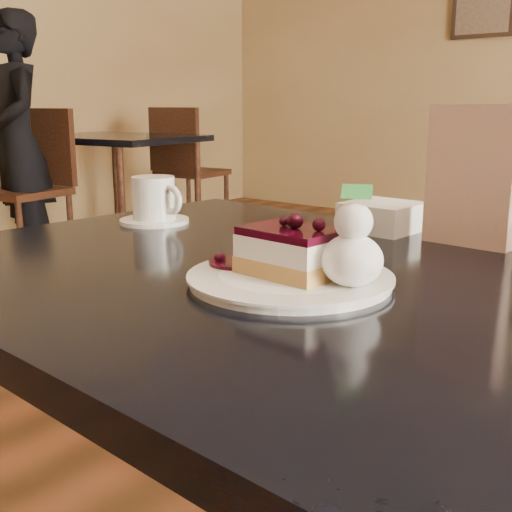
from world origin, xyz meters
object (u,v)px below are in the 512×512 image
Objects in this scene: main_table at (313,332)px; bg_table_far_left at (121,237)px; coffee_set at (155,202)px; dessert_plate at (290,279)px; cheesecake_slice at (290,252)px; patron at (18,143)px.

main_table is 3.80m from bg_table_far_left.
bg_table_far_left reaches higher than main_table.
coffee_set is at bearing 167.41° from main_table.
dessert_plate reaches higher than main_table.
cheesecake_slice is (-0.00, -0.05, 0.12)m from main_table.
patron is at bearing 157.92° from cheesecake_slice.
cheesecake_slice is 0.90× the size of coffee_set.
cheesecake_slice reaches higher than main_table.
bg_table_far_left is (-2.61, 2.01, -0.74)m from coffee_set.
main_table is at bearing -5.01° from patron.
cheesecake_slice is at bearing 82.00° from dessert_plate.
patron is (-3.10, 1.48, -0.01)m from dessert_plate.
cheesecake_slice is 3.44m from patron.
bg_table_far_left is 1.24× the size of patron.
dessert_plate is 0.04m from cheesecake_slice.
main_table is 0.84× the size of patron.
patron is (-2.64, 1.30, -0.05)m from coffee_set.
coffee_set is at bearing -45.25° from bg_table_far_left.
coffee_set is (-0.46, 0.18, 0.03)m from dessert_plate.
main_table is 0.67× the size of bg_table_far_left.
dessert_plate is 0.14× the size of bg_table_far_left.
patron reaches higher than main_table.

